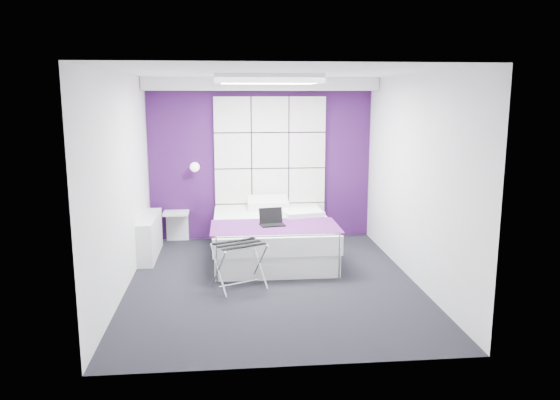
{
  "coord_description": "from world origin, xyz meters",
  "views": [
    {
      "loc": [
        -0.55,
        -6.59,
        2.35
      ],
      "look_at": [
        0.13,
        0.35,
        0.99
      ],
      "focal_mm": 35.0,
      "sensor_mm": 36.0,
      "label": 1
    }
  ],
  "objects_px": {
    "wall_lamp": "(195,167)",
    "luggage_rack": "(239,266)",
    "nightstand": "(176,213)",
    "laptop": "(272,221)",
    "radiator": "(150,236)",
    "bed": "(272,236)"
  },
  "relations": [
    {
      "from": "nightstand",
      "to": "luggage_rack",
      "type": "bearing_deg",
      "value": -66.62
    },
    {
      "from": "radiator",
      "to": "laptop",
      "type": "relative_size",
      "value": 3.72
    },
    {
      "from": "wall_lamp",
      "to": "nightstand",
      "type": "relative_size",
      "value": 0.38
    },
    {
      "from": "radiator",
      "to": "bed",
      "type": "xyz_separation_m",
      "value": [
        1.78,
        -0.2,
        0.01
      ]
    },
    {
      "from": "radiator",
      "to": "nightstand",
      "type": "bearing_deg",
      "value": 65.81
    },
    {
      "from": "laptop",
      "to": "wall_lamp",
      "type": "bearing_deg",
      "value": 118.25
    },
    {
      "from": "wall_lamp",
      "to": "radiator",
      "type": "xyz_separation_m",
      "value": [
        -0.64,
        -0.76,
        -0.92
      ]
    },
    {
      "from": "nightstand",
      "to": "laptop",
      "type": "height_order",
      "value": "laptop"
    },
    {
      "from": "nightstand",
      "to": "bed",
      "type": "bearing_deg",
      "value": -32.43
    },
    {
      "from": "wall_lamp",
      "to": "nightstand",
      "type": "bearing_deg",
      "value": -172.8
    },
    {
      "from": "luggage_rack",
      "to": "laptop",
      "type": "height_order",
      "value": "laptop"
    },
    {
      "from": "radiator",
      "to": "luggage_rack",
      "type": "xyz_separation_m",
      "value": [
        1.27,
        -1.48,
        -0.02
      ]
    },
    {
      "from": "wall_lamp",
      "to": "luggage_rack",
      "type": "bearing_deg",
      "value": -74.2
    },
    {
      "from": "radiator",
      "to": "nightstand",
      "type": "xyz_separation_m",
      "value": [
        0.32,
        0.72,
        0.19
      ]
    },
    {
      "from": "radiator",
      "to": "laptop",
      "type": "height_order",
      "value": "laptop"
    },
    {
      "from": "wall_lamp",
      "to": "laptop",
      "type": "relative_size",
      "value": 0.46
    },
    {
      "from": "nightstand",
      "to": "luggage_rack",
      "type": "height_order",
      "value": "luggage_rack"
    },
    {
      "from": "wall_lamp",
      "to": "bed",
      "type": "xyz_separation_m",
      "value": [
        1.14,
        -0.96,
        -0.91
      ]
    },
    {
      "from": "wall_lamp",
      "to": "bed",
      "type": "relative_size",
      "value": 0.07
    },
    {
      "from": "radiator",
      "to": "laptop",
      "type": "distance_m",
      "value": 1.89
    },
    {
      "from": "radiator",
      "to": "luggage_rack",
      "type": "height_order",
      "value": "radiator"
    },
    {
      "from": "wall_lamp",
      "to": "laptop",
      "type": "distance_m",
      "value": 1.88
    }
  ]
}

